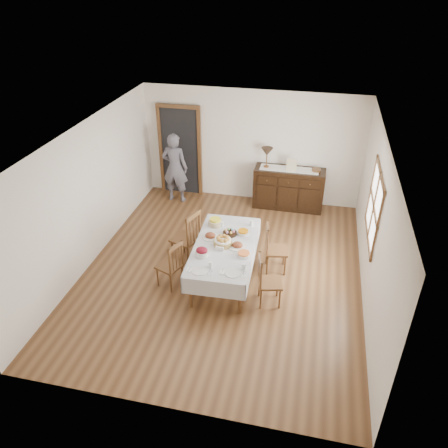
% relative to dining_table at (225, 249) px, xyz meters
% --- Properties ---
extents(ground, '(6.00, 6.00, 0.00)m').
position_rel_dining_table_xyz_m(ground, '(-0.08, 0.19, -0.62)').
color(ground, brown).
extents(room_shell, '(5.02, 6.02, 2.65)m').
position_rel_dining_table_xyz_m(room_shell, '(-0.22, 0.61, 1.02)').
color(room_shell, silver).
rests_on(room_shell, ground).
extents(dining_table, '(1.12, 2.08, 0.70)m').
position_rel_dining_table_xyz_m(dining_table, '(0.00, 0.00, 0.00)').
color(dining_table, '#BCBCC1').
rests_on(dining_table, ground).
extents(chair_left_near, '(0.49, 0.49, 0.91)m').
position_rel_dining_table_xyz_m(chair_left_near, '(-0.85, -0.43, -0.16)').
color(chair_left_near, brown).
rests_on(chair_left_near, ground).
extents(chair_left_far, '(0.57, 0.57, 1.08)m').
position_rel_dining_table_xyz_m(chair_left_far, '(-0.78, 0.34, -0.07)').
color(chair_left_far, brown).
rests_on(chair_left_far, ground).
extents(chair_right_near, '(0.46, 0.46, 0.92)m').
position_rel_dining_table_xyz_m(chair_right_near, '(0.83, -0.50, -0.15)').
color(chair_right_near, brown).
rests_on(chair_right_near, ground).
extents(chair_right_far, '(0.46, 0.46, 0.96)m').
position_rel_dining_table_xyz_m(chair_right_far, '(0.82, 0.43, -0.13)').
color(chair_right_far, brown).
rests_on(chair_right_far, ground).
extents(sideboard, '(1.58, 0.57, 0.95)m').
position_rel_dining_table_xyz_m(sideboard, '(0.85, 2.91, -0.14)').
color(sideboard, black).
rests_on(sideboard, ground).
extents(person, '(0.56, 0.37, 1.77)m').
position_rel_dining_table_xyz_m(person, '(-1.77, 2.69, 0.27)').
color(person, '#595664').
rests_on(person, ground).
extents(bread_basket, '(0.33, 0.33, 0.17)m').
position_rel_dining_table_xyz_m(bread_basket, '(-0.03, 0.00, 0.16)').
color(bread_basket, olive).
rests_on(bread_basket, dining_table).
extents(egg_basket, '(0.25, 0.25, 0.11)m').
position_rel_dining_table_xyz_m(egg_basket, '(0.02, 0.36, 0.12)').
color(egg_basket, black).
rests_on(egg_basket, dining_table).
extents(ham_platter_a, '(0.30, 0.30, 0.11)m').
position_rel_dining_table_xyz_m(ham_platter_a, '(-0.30, 0.18, 0.12)').
color(ham_platter_a, silver).
rests_on(ham_platter_a, dining_table).
extents(ham_platter_b, '(0.32, 0.32, 0.11)m').
position_rel_dining_table_xyz_m(ham_platter_b, '(0.23, -0.00, 0.12)').
color(ham_platter_b, silver).
rests_on(ham_platter_b, dining_table).
extents(beet_bowl, '(0.22, 0.22, 0.16)m').
position_rel_dining_table_xyz_m(beet_bowl, '(-0.30, -0.38, 0.16)').
color(beet_bowl, silver).
rests_on(beet_bowl, dining_table).
extents(carrot_bowl, '(0.21, 0.21, 0.09)m').
position_rel_dining_table_xyz_m(carrot_bowl, '(0.25, 0.41, 0.13)').
color(carrot_bowl, silver).
rests_on(carrot_bowl, dining_table).
extents(pineapple_bowl, '(0.25, 0.25, 0.14)m').
position_rel_dining_table_xyz_m(pineapple_bowl, '(-0.32, 0.61, 0.15)').
color(pineapple_bowl, tan).
rests_on(pineapple_bowl, dining_table).
extents(casserole_dish, '(0.23, 0.23, 0.07)m').
position_rel_dining_table_xyz_m(casserole_dish, '(0.38, -0.24, 0.12)').
color(casserole_dish, silver).
rests_on(casserole_dish, dining_table).
extents(butter_dish, '(0.14, 0.10, 0.07)m').
position_rel_dining_table_xyz_m(butter_dish, '(-0.05, -0.15, 0.12)').
color(butter_dish, silver).
rests_on(butter_dish, dining_table).
extents(setting_left, '(0.42, 0.31, 0.10)m').
position_rel_dining_table_xyz_m(setting_left, '(-0.19, -0.76, 0.11)').
color(setting_left, silver).
rests_on(setting_left, dining_table).
extents(setting_right, '(0.42, 0.31, 0.10)m').
position_rel_dining_table_xyz_m(setting_right, '(0.34, -0.70, 0.11)').
color(setting_right, silver).
rests_on(setting_right, dining_table).
extents(glass_far_a, '(0.07, 0.07, 0.09)m').
position_rel_dining_table_xyz_m(glass_far_a, '(-0.18, 0.60, 0.13)').
color(glass_far_a, white).
rests_on(glass_far_a, dining_table).
extents(glass_far_b, '(0.07, 0.07, 0.11)m').
position_rel_dining_table_xyz_m(glass_far_b, '(0.35, 0.75, 0.14)').
color(glass_far_b, white).
rests_on(glass_far_b, dining_table).
extents(runner, '(1.30, 0.35, 0.01)m').
position_rel_dining_table_xyz_m(runner, '(0.83, 2.91, 0.34)').
color(runner, white).
rests_on(runner, sideboard).
extents(table_lamp, '(0.26, 0.26, 0.46)m').
position_rel_dining_table_xyz_m(table_lamp, '(0.31, 2.92, 0.69)').
color(table_lamp, brown).
rests_on(table_lamp, sideboard).
extents(picture_frame, '(0.22, 0.08, 0.28)m').
position_rel_dining_table_xyz_m(picture_frame, '(0.88, 2.83, 0.47)').
color(picture_frame, beige).
rests_on(picture_frame, sideboard).
extents(deco_bowl, '(0.20, 0.20, 0.06)m').
position_rel_dining_table_xyz_m(deco_bowl, '(1.42, 2.94, 0.36)').
color(deco_bowl, brown).
rests_on(deco_bowl, sideboard).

